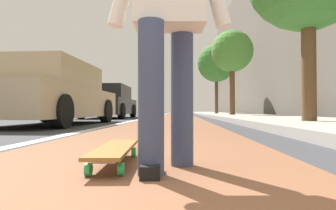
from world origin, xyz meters
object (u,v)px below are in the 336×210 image
at_px(skater_person, 169,7).
at_px(parked_car_mid, 109,102).
at_px(parked_car_near, 52,95).
at_px(street_tree_mid, 232,52).
at_px(skateboard, 115,150).
at_px(street_tree_far, 216,63).
at_px(traffic_light, 156,74).

xyz_separation_m(skater_person, parked_car_mid, (11.12, 3.23, -0.22)).
relative_size(parked_car_near, street_tree_mid, 1.05).
bearing_deg(parked_car_mid, skateboard, -165.26).
xyz_separation_m(skater_person, street_tree_mid, (12.61, -2.62, 2.36)).
distance_m(parked_car_mid, street_tree_far, 10.25).
height_order(parked_car_near, parked_car_mid, parked_car_near).
distance_m(parked_car_mid, street_tree_mid, 6.57).
bearing_deg(street_tree_mid, street_tree_far, 0.00).
height_order(skateboard, street_tree_mid, street_tree_mid).
bearing_deg(street_tree_far, skateboard, 171.03).
distance_m(skater_person, street_tree_far, 19.35).
xyz_separation_m(skater_person, parked_car_near, (5.01, 3.04, -0.22)).
bearing_deg(street_tree_far, parked_car_near, 157.89).
height_order(traffic_light, street_tree_far, street_tree_far).
height_order(parked_car_mid, traffic_light, traffic_light).
xyz_separation_m(parked_car_mid, street_tree_far, (7.83, -5.85, 3.07)).
relative_size(parked_car_near, street_tree_far, 0.89).
xyz_separation_m(skater_person, traffic_light, (20.21, 1.94, 2.27)).
bearing_deg(street_tree_mid, skater_person, 168.26).
height_order(parked_car_near, street_tree_mid, street_tree_mid).
bearing_deg(parked_car_mid, street_tree_far, -36.77).
relative_size(skater_person, parked_car_near, 0.36).
height_order(traffic_light, street_tree_mid, traffic_light).
relative_size(traffic_light, street_tree_mid, 1.07).
bearing_deg(traffic_light, street_tree_mid, -149.02).
xyz_separation_m(skateboard, traffic_light, (20.06, 1.59, 3.11)).
xyz_separation_m(skateboard, street_tree_mid, (12.46, -2.97, 3.20)).
bearing_deg(skater_person, traffic_light, 5.48).
bearing_deg(street_tree_mid, parked_car_near, 143.29).
relative_size(parked_car_near, traffic_light, 0.98).
bearing_deg(street_tree_mid, skateboard, 166.61).
bearing_deg(street_tree_far, skater_person, 172.13).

